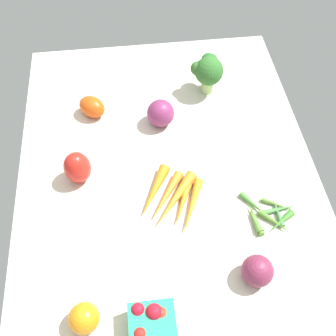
{
  "coord_description": "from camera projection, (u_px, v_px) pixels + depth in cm",
  "views": [
    {
      "loc": [
        58.13,
        -6.92,
        86.44
      ],
      "look_at": [
        0.0,
        0.0,
        4.0
      ],
      "focal_mm": 42.96,
      "sensor_mm": 36.0,
      "label": 1
    }
  ],
  "objects": [
    {
      "name": "heirloom_tomato_orange",
      "position": [
        84.0,
        318.0,
        0.79
      ],
      "size": [
        6.22,
        6.22,
        6.22
      ],
      "primitive_type": "sphere",
      "color": "orange",
      "rests_on": "tablecloth"
    },
    {
      "name": "okra_pile",
      "position": [
        269.0,
        215.0,
        0.95
      ],
      "size": [
        12.71,
        13.76,
        1.91
      ],
      "color": "#46803F",
      "rests_on": "tablecloth"
    },
    {
      "name": "red_onion_center",
      "position": [
        159.0,
        113.0,
        1.1
      ],
      "size": [
        7.56,
        7.56,
        7.56
      ],
      "primitive_type": "sphere",
      "color": "#7F2D5C",
      "rests_on": "tablecloth"
    },
    {
      "name": "bell_pepper_red",
      "position": [
        77.0,
        168.0,
        0.98
      ],
      "size": [
        6.99,
        6.99,
        9.15
      ],
      "primitive_type": "ellipsoid",
      "rotation": [
        0.0,
        0.0,
        4.77
      ],
      "color": "red",
      "rests_on": "tablecloth"
    },
    {
      "name": "carrot_bunch",
      "position": [
        172.0,
        199.0,
        0.97
      ],
      "size": [
        20.23,
        17.27,
        2.99
      ],
      "color": "orange",
      "rests_on": "tablecloth"
    },
    {
      "name": "roma_tomato",
      "position": [
        92.0,
        107.0,
        1.12
      ],
      "size": [
        9.4,
        9.71,
        5.77
      ],
      "primitive_type": "ellipsoid",
      "rotation": [
        0.0,
        0.0,
        4.03
      ],
      "color": "#DD4F13",
      "rests_on": "tablecloth"
    },
    {
      "name": "tablecloth",
      "position": [
        168.0,
        175.0,
        1.04
      ],
      "size": [
        104.0,
        76.0,
        2.0
      ],
      "primitive_type": "cube",
      "color": "beige",
      "rests_on": "ground"
    },
    {
      "name": "berry_basket",
      "position": [
        152.0,
        326.0,
        0.78
      ],
      "size": [
        9.14,
        9.14,
        6.67
      ],
      "color": "#2A9C79",
      "rests_on": "tablecloth"
    },
    {
      "name": "broccoli_head",
      "position": [
        208.0,
        70.0,
        1.14
      ],
      "size": [
        9.48,
        9.59,
        11.75
      ],
      "color": "#A4CC7B",
      "rests_on": "tablecloth"
    },
    {
      "name": "red_onion_near_basket",
      "position": [
        257.0,
        271.0,
        0.84
      ],
      "size": [
        6.83,
        6.83,
        6.83
      ],
      "primitive_type": "sphere",
      "color": "maroon",
      "rests_on": "tablecloth"
    }
  ]
}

